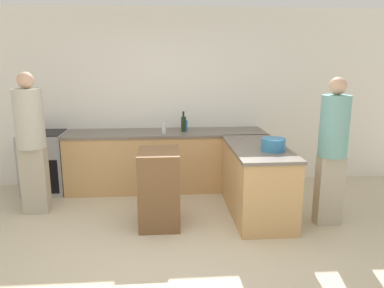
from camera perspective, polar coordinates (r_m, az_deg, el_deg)
The scene contains 12 objects.
ground_plane at distance 3.87m, azimuth -3.49°, elevation -17.34°, with size 14.00×14.00×0.00m, color beige.
wall_back at distance 5.86m, azimuth -4.12°, elevation 7.03°, with size 8.00×0.06×2.70m.
counter_back at distance 5.68m, azimuth -3.95°, elevation -2.47°, with size 2.96×0.67×0.88m.
counter_peninsula at distance 4.83m, azimuth 9.84°, elevation -5.45°, with size 0.69×1.47×0.88m.
range_oven at distance 5.96m, azimuth -21.46°, elevation -2.59°, with size 0.61×0.61×0.90m.
island_table at distance 4.47m, azimuth -5.05°, elevation -6.68°, with size 0.47×0.61×0.91m.
mixing_bowl at distance 4.51m, azimuth 12.24°, elevation -0.08°, with size 0.28×0.28×0.15m.
wine_bottle_dark at distance 5.56m, azimuth -1.31°, elevation 3.14°, with size 0.07×0.07×0.30m.
vinegar_bottle_clear at distance 5.41m, azimuth -4.32°, elevation 2.39°, with size 0.06×0.06×0.20m.
water_bottle_blue at distance 5.65m, azimuth -1.03°, elevation 2.92°, with size 0.07×0.07×0.21m.
person_by_range at distance 5.07m, azimuth -23.32°, elevation 0.77°, with size 0.35×0.35×1.79m.
person_at_peninsula at distance 4.63m, azimuth 20.64°, elevation -0.36°, with size 0.33×0.33×1.75m.
Camera 1 is at (-0.03, -3.34, 1.95)m, focal length 35.00 mm.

